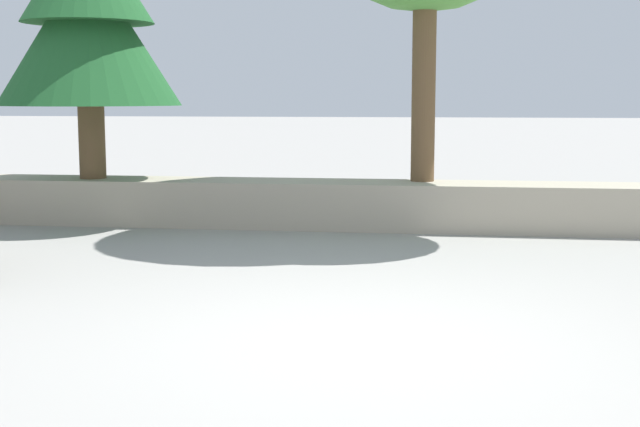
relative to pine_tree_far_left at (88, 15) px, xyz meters
name	(u,v)px	position (x,y,z in m)	size (l,w,h in m)	color
ground_plane	(359,339)	(3.75, -4.79, -2.53)	(120.00, 120.00, 0.00)	gray
stone_wall	(397,205)	(3.75, 0.01, -2.25)	(36.00, 0.80, 0.55)	#A89E89
pine_tree_far_left	(88,15)	(0.00, 0.00, 0.00)	(2.22, 2.22, 3.18)	brown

